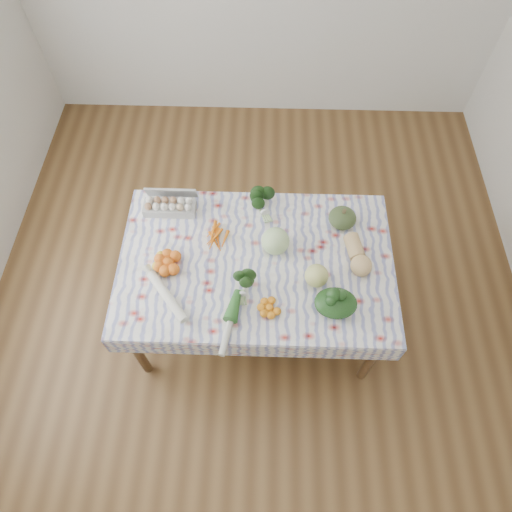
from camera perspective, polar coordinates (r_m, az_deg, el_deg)
ground at (r=3.42m, az=-0.00°, el=-7.20°), size 4.50×4.50×0.00m
dining_table at (r=2.82m, az=-0.00°, el=-1.51°), size 1.60×1.00×0.75m
tablecloth at (r=2.75m, az=-0.00°, el=-0.70°), size 1.66×1.06×0.01m
egg_carton at (r=2.98m, az=-10.76°, el=6.06°), size 0.33×0.13×0.09m
carrot_bunch at (r=2.82m, az=-4.59°, el=2.12°), size 0.21×0.20×0.03m
kale_bunch at (r=2.91m, az=0.94°, el=6.58°), size 0.19×0.18×0.14m
kabocha_squash at (r=2.91m, az=10.76°, el=4.70°), size 0.20×0.20×0.11m
cabbage at (r=2.73m, az=2.44°, el=1.87°), size 0.20×0.20×0.17m
butternut_squash at (r=2.76m, az=12.61°, el=0.19°), size 0.18×0.29×0.13m
orange_cluster at (r=2.75m, az=-10.91°, el=-0.80°), size 0.23×0.23×0.08m
broccoli at (r=2.61m, az=-1.84°, el=-3.81°), size 0.14×0.14×0.10m
mandarin_cluster at (r=2.58m, az=1.69°, el=-6.44°), size 0.21×0.21×0.05m
grapefruit at (r=2.64m, az=7.57°, el=-2.46°), size 0.14×0.14×0.14m
spinach_bag at (r=2.59m, az=9.94°, el=-5.81°), size 0.25×0.20×0.11m
daikon at (r=2.65m, az=-11.03°, el=-4.97°), size 0.29×0.34×0.06m
leek at (r=2.54m, az=-3.29°, el=-8.43°), size 0.11×0.37×0.04m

